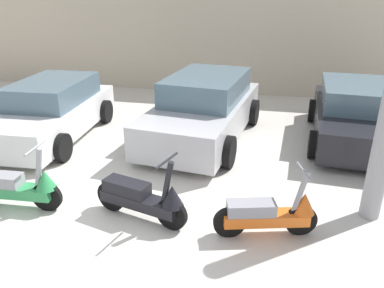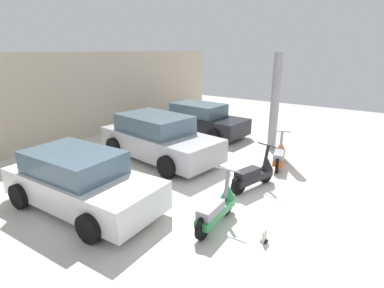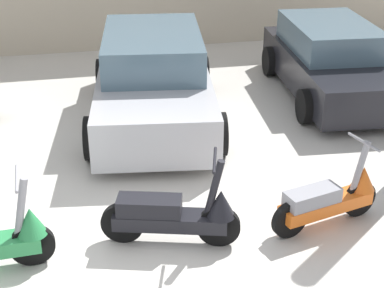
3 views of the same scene
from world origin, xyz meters
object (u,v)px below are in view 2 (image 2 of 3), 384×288
object	(u,v)px
car_rear_left	(81,181)
scooter_front_left	(218,207)
scooter_front_center	(279,155)
car_rear_center	(159,138)
scooter_front_right	(255,174)
support_column_side	(275,103)
placard_near_left_scooter	(264,236)
car_rear_right	(201,120)

from	to	relation	value
car_rear_left	scooter_front_left	bearing A→B (deg)	18.39
scooter_front_center	car_rear_center	size ratio (longest dim) A/B	0.33
scooter_front_right	support_column_side	bearing A→B (deg)	29.16
scooter_front_right	placard_near_left_scooter	world-z (taller)	scooter_front_right
car_rear_left	scooter_front_right	bearing A→B (deg)	45.35
car_rear_center	car_rear_right	world-z (taller)	car_rear_center
car_rear_left	car_rear_right	xyz separation A→B (m)	(6.93, 1.19, -0.01)
car_rear_center	placard_near_left_scooter	xyz separation A→B (m)	(-2.39, -4.76, -0.59)
car_rear_center	car_rear_right	distance (m)	3.43
car_rear_center	scooter_front_right	bearing A→B (deg)	2.94
car_rear_right	placard_near_left_scooter	world-z (taller)	car_rear_right
scooter_front_left	scooter_front_center	size ratio (longest dim) A/B	1.08
scooter_front_left	scooter_front_right	world-z (taller)	scooter_front_right
scooter_front_left	car_rear_center	xyz separation A→B (m)	(2.38, 3.70, 0.31)
scooter_front_right	car_rear_left	world-z (taller)	car_rear_left
car_rear_center	car_rear_left	bearing A→B (deg)	-71.38
scooter_front_right	support_column_side	distance (m)	3.78
scooter_front_center	car_rear_right	world-z (taller)	car_rear_right
scooter_front_right	car_rear_center	distance (m)	3.65
scooter_front_right	scooter_front_left	bearing A→B (deg)	-162.38
scooter_front_right	car_rear_left	distance (m)	4.38
car_rear_left	placard_near_left_scooter	size ratio (longest dim) A/B	15.34
scooter_front_right	car_rear_center	xyz separation A→B (m)	(0.29, 3.62, 0.30)
car_rear_center	scooter_front_left	bearing A→B (deg)	-25.26
car_rear_center	support_column_side	world-z (taller)	support_column_side
placard_near_left_scooter	scooter_front_center	bearing A→B (deg)	15.95
scooter_front_right	scooter_front_center	world-z (taller)	scooter_front_right
car_rear_center	placard_near_left_scooter	world-z (taller)	car_rear_center
support_column_side	scooter_front_left	bearing A→B (deg)	-170.61
scooter_front_right	support_column_side	xyz separation A→B (m)	(3.44, 0.84, 1.33)
car_rear_left	car_rear_center	xyz separation A→B (m)	(3.53, 0.70, 0.06)
scooter_front_center	car_rear_right	xyz separation A→B (m)	(1.78, 4.12, 0.26)
scooter_front_right	car_rear_right	world-z (taller)	car_rear_right
car_rear_right	scooter_front_center	bearing A→B (deg)	-19.09
car_rear_left	car_rear_right	bearing A→B (deg)	97.18
scooter_front_right	placard_near_left_scooter	size ratio (longest dim) A/B	6.08
support_column_side	scooter_front_center	bearing A→B (deg)	-151.66
placard_near_left_scooter	support_column_side	xyz separation A→B (m)	(5.54, 1.97, 1.62)
scooter_front_left	car_rear_left	distance (m)	3.23
scooter_front_right	car_rear_center	size ratio (longest dim) A/B	0.35
scooter_front_right	car_rear_right	bearing A→B (deg)	63.74
placard_near_left_scooter	scooter_front_left	bearing A→B (deg)	89.40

